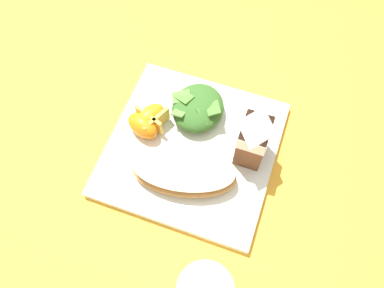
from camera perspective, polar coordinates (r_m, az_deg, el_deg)
ground at (r=0.68m, az=-0.00°, el=-0.98°), size 3.00×3.00×0.00m
white_plate at (r=0.67m, az=-0.00°, el=-0.68°), size 0.28×0.28×0.02m
cheesy_pizza_bread at (r=0.63m, az=-1.17°, el=-4.25°), size 0.11×0.18×0.04m
green_salad_pile at (r=0.68m, az=0.85°, el=5.36°), size 0.10×0.10×0.05m
milk_carton at (r=0.61m, az=9.10°, el=1.00°), size 0.06×0.05×0.11m
orange_wedge_front at (r=0.67m, az=-6.09°, el=3.87°), size 0.07×0.06×0.04m
orange_wedge_middle at (r=0.67m, az=-7.17°, el=2.74°), size 0.05×0.07×0.04m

